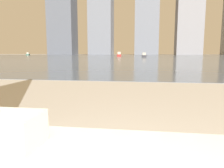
{
  "coord_description": "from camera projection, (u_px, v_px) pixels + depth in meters",
  "views": [
    {
      "loc": [
        0.33,
        0.18,
        0.9
      ],
      "look_at": [
        0.04,
        2.13,
        0.62
      ],
      "focal_mm": 35.0,
      "sensor_mm": 36.0,
      "label": 1
    }
  ],
  "objects": [
    {
      "name": "skyline_tower_3",
      "position": [
        189.0,
        17.0,
        109.71
      ],
      "size": [
        12.67,
        10.13,
        37.56
      ],
      "color": "slate",
      "rests_on": "ground_plane"
    },
    {
      "name": "skyline_tower_1",
      "position": [
        101.0,
        15.0,
        115.93
      ],
      "size": [
        12.16,
        12.08,
        41.43
      ],
      "color": "slate",
      "rests_on": "ground_plane"
    },
    {
      "name": "harbor_boat_0",
      "position": [
        119.0,
        55.0,
        55.33
      ],
      "size": [
        1.38,
        3.2,
        1.16
      ],
      "color": "maroon",
      "rests_on": "harbor_water"
    },
    {
      "name": "towel_stack",
      "position": [
        5.0,
        130.0,
        0.76
      ],
      "size": [
        0.24,
        0.18,
        0.12
      ],
      "color": "silver",
      "rests_on": "bathtub"
    },
    {
      "name": "harbor_water",
      "position": [
        143.0,
        56.0,
        60.73
      ],
      "size": [
        180.0,
        110.0,
        0.01
      ],
      "color": "slate",
      "rests_on": "ground_plane"
    },
    {
      "name": "harbor_boat_2",
      "position": [
        144.0,
        56.0,
        44.95
      ],
      "size": [
        0.97,
        2.63,
        0.98
      ],
      "color": "#2D2D33",
      "rests_on": "harbor_water"
    },
    {
      "name": "harbor_boat_1",
      "position": [
        28.0,
        54.0,
        82.41
      ],
      "size": [
        1.89,
        3.07,
        1.09
      ],
      "color": "#335647",
      "rests_on": "harbor_water"
    }
  ]
}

